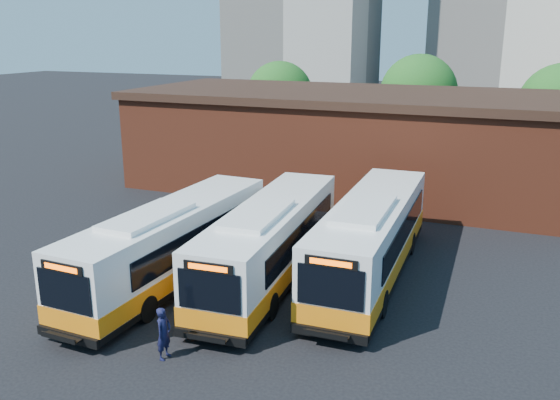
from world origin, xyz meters
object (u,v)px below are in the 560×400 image
at_px(bus_midwest, 171,247).
at_px(bus_east, 371,241).
at_px(transit_worker, 164,333).
at_px(bus_mideast, 270,245).

bearing_deg(bus_midwest, bus_east, 28.13).
xyz_separation_m(bus_midwest, transit_worker, (2.99, -5.30, -0.67)).
relative_size(bus_midwest, bus_mideast, 0.99).
relative_size(bus_midwest, bus_east, 0.96).
xyz_separation_m(bus_midwest, bus_east, (7.51, 3.61, 0.06)).
relative_size(bus_mideast, bus_east, 0.97).
bearing_deg(transit_worker, bus_midwest, 30.96).
bearing_deg(bus_midwest, transit_worker, -58.09).
bearing_deg(bus_east, bus_midwest, -155.68).
height_order(bus_east, transit_worker, bus_east).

